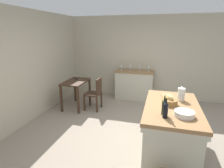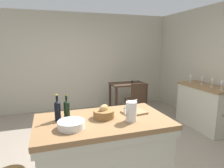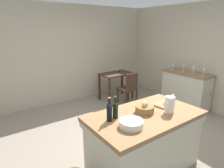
% 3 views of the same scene
% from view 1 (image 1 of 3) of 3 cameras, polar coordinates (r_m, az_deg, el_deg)
% --- Properties ---
extents(ground_plane, '(6.76, 6.76, 0.00)m').
position_cam_1_polar(ground_plane, '(3.92, 7.13, -16.13)').
color(ground_plane, gray).
extents(wall_back, '(5.32, 0.12, 2.60)m').
position_cam_1_polar(wall_back, '(4.55, -26.74, 4.43)').
color(wall_back, '#B2AA93').
rests_on(wall_back, ground).
extents(wall_right, '(0.12, 5.20, 2.60)m').
position_cam_1_polar(wall_right, '(5.97, 11.32, 8.13)').
color(wall_right, '#B2AA93').
rests_on(wall_right, ground).
extents(island_table, '(1.60, 0.91, 0.86)m').
position_cam_1_polar(island_table, '(3.46, 17.88, -12.53)').
color(island_table, olive).
rests_on(island_table, ground).
extents(side_cabinet, '(0.52, 1.20, 0.92)m').
position_cam_1_polar(side_cabinet, '(5.84, 7.02, -0.24)').
color(side_cabinet, olive).
rests_on(side_cabinet, ground).
extents(writing_desk, '(0.91, 0.57, 0.82)m').
position_cam_1_polar(writing_desk, '(5.19, -11.29, -0.44)').
color(writing_desk, '#3D281C').
rests_on(writing_desk, ground).
extents(wooden_chair, '(0.41, 0.41, 0.89)m').
position_cam_1_polar(wooden_chair, '(4.99, -5.42, -2.76)').
color(wooden_chair, '#3D281C').
rests_on(wooden_chair, ground).
extents(pitcher, '(0.17, 0.13, 0.28)m').
position_cam_1_polar(pitcher, '(3.55, 20.95, -3.01)').
color(pitcher, white).
rests_on(pitcher, island_table).
extents(wash_bowl, '(0.29, 0.29, 0.08)m').
position_cam_1_polar(wash_bowl, '(2.94, 21.80, -8.69)').
color(wash_bowl, white).
rests_on(wash_bowl, island_table).
extents(bread_basket, '(0.26, 0.26, 0.17)m').
position_cam_1_polar(bread_basket, '(3.30, 17.74, -5.29)').
color(bread_basket, olive).
rests_on(bread_basket, island_table).
extents(cutting_board, '(0.32, 0.26, 0.02)m').
position_cam_1_polar(cutting_board, '(3.71, 17.01, -3.63)').
color(cutting_board, '#99754C').
rests_on(cutting_board, island_table).
extents(wine_bottle_dark, '(0.07, 0.07, 0.30)m').
position_cam_1_polar(wine_bottle_dark, '(2.87, 16.10, -6.98)').
color(wine_bottle_dark, black).
rests_on(wine_bottle_dark, island_table).
extents(wine_bottle_amber, '(0.07, 0.07, 0.32)m').
position_cam_1_polar(wine_bottle_amber, '(2.76, 16.49, -7.75)').
color(wine_bottle_amber, black).
rests_on(wine_bottle_amber, island_table).
extents(wine_glass_far_left, '(0.07, 0.07, 0.18)m').
position_cam_1_polar(wine_glass_far_left, '(5.62, 11.52, 5.04)').
color(wine_glass_far_left, white).
rests_on(wine_glass_far_left, side_cabinet).
extents(wine_glass_left, '(0.07, 0.07, 0.18)m').
position_cam_1_polar(wine_glass_left, '(5.71, 8.64, 5.33)').
color(wine_glass_left, white).
rests_on(wine_glass_left, side_cabinet).
extents(wine_glass_middle, '(0.07, 0.07, 0.17)m').
position_cam_1_polar(wine_glass_middle, '(5.77, 5.80, 5.41)').
color(wine_glass_middle, white).
rests_on(wine_glass_middle, side_cabinet).
extents(wine_glass_right, '(0.07, 0.07, 0.17)m').
position_cam_1_polar(wine_glass_right, '(5.75, 2.96, 5.46)').
color(wine_glass_right, white).
rests_on(wine_glass_right, side_cabinet).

